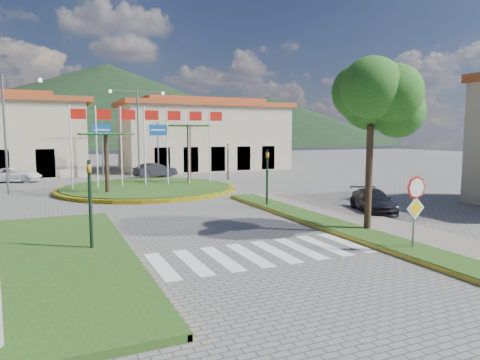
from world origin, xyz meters
name	(u,v)px	position (x,y,z in m)	size (l,w,h in m)	color
ground	(330,293)	(0.00, 0.00, 0.00)	(160.00, 160.00, 0.00)	slate
sidewalk_right	(435,247)	(6.00, 2.00, 0.07)	(4.00, 28.00, 0.15)	gray
verge_right	(410,250)	(4.80, 2.00, 0.09)	(1.60, 28.00, 0.18)	#224614
median_left	(51,258)	(-6.50, 6.00, 0.09)	(5.00, 14.00, 0.18)	#224614
crosswalk	(260,253)	(0.00, 4.00, 0.01)	(8.00, 3.00, 0.01)	silver
roundabout_island	(147,188)	(0.00, 22.00, 0.18)	(12.70, 12.70, 6.00)	yellow
stop_sign	(415,201)	(4.90, 1.96, 1.79)	(0.80, 0.11, 2.65)	slate
deciduous_tree	(371,106)	(5.50, 5.00, 5.18)	(3.60, 3.60, 6.80)	black
traffic_light_left	(90,197)	(-5.20, 6.50, 1.94)	(0.15, 0.18, 3.20)	black
traffic_light_right	(267,173)	(4.50, 12.00, 1.94)	(0.15, 0.18, 3.20)	black
traffic_light_far	(228,158)	(8.00, 26.00, 1.94)	(0.18, 0.15, 3.20)	black
direction_sign_west	(102,140)	(-2.00, 30.97, 3.53)	(1.60, 0.14, 5.20)	slate
direction_sign_east	(158,139)	(3.00, 30.97, 3.53)	(1.60, 0.14, 5.20)	slate
street_lamp_centre	(138,129)	(1.00, 30.00, 4.50)	(4.80, 0.16, 8.00)	slate
street_lamp_west	(5,127)	(-9.00, 24.00, 4.50)	(4.80, 0.16, 8.00)	slate
building_right	(204,135)	(10.00, 38.00, 3.90)	(19.08, 9.54, 8.05)	#C0B091
hill_far_mid	(108,104)	(15.00, 160.00, 15.00)	(180.00, 180.00, 30.00)	black
hill_far_east	(268,120)	(70.00, 135.00, 9.00)	(120.00, 120.00, 18.00)	black
hill_near_back	(33,120)	(-10.00, 130.00, 8.00)	(110.00, 110.00, 16.00)	black
white_van	(14,175)	(-9.14, 31.64, 0.61)	(2.02, 4.39, 1.22)	white
car_dark_a	(36,171)	(-7.51, 34.75, 0.60)	(1.43, 3.54, 1.21)	black
car_dark_b	(155,170)	(2.66, 30.85, 0.66)	(1.40, 4.02, 1.32)	black
car_side_right	(373,201)	(8.91, 8.55, 0.58)	(1.63, 4.01, 1.16)	black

